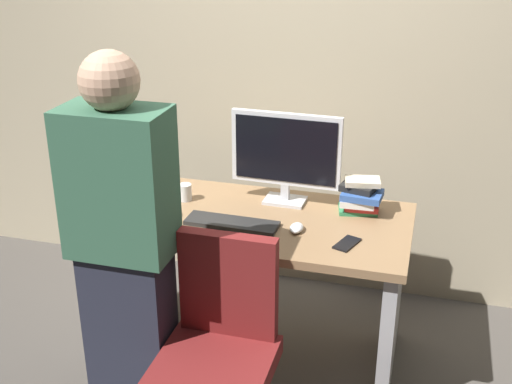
{
  "coord_description": "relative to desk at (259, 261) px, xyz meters",
  "views": [
    {
      "loc": [
        0.74,
        -2.7,
        2.07
      ],
      "look_at": [
        0.0,
        -0.05,
        0.9
      ],
      "focal_mm": 46.07,
      "sensor_mm": 36.0,
      "label": 1
    }
  ],
  "objects": [
    {
      "name": "desk",
      "position": [
        0.0,
        0.0,
        0.0
      ],
      "size": [
        1.42,
        0.73,
        0.75
      ],
      "color": "#93704C",
      "rests_on": "ground"
    },
    {
      "name": "keyboard",
      "position": [
        -0.1,
        -0.11,
        0.24
      ],
      "size": [
        0.43,
        0.14,
        0.02
      ],
      "primitive_type": "cube",
      "rotation": [
        0.0,
        0.0,
        -0.02
      ],
      "color": "#262626",
      "rests_on": "desk"
    },
    {
      "name": "mouse",
      "position": [
        0.2,
        -0.1,
        0.25
      ],
      "size": [
        0.06,
        0.1,
        0.03
      ],
      "primitive_type": "ellipsoid",
      "color": "white",
      "rests_on": "desk"
    },
    {
      "name": "cell_phone",
      "position": [
        0.44,
        -0.16,
        0.24
      ],
      "size": [
        0.11,
        0.16,
        0.01
      ],
      "primitive_type": "cube",
      "rotation": [
        0.0,
        0.0,
        -0.34
      ],
      "color": "black",
      "rests_on": "desk"
    },
    {
      "name": "wall_back",
      "position": [
        0.0,
        0.8,
        0.98
      ],
      "size": [
        6.4,
        0.1,
        3.0
      ],
      "primitive_type": "cube",
      "color": "tan",
      "rests_on": "ground"
    },
    {
      "name": "monitor",
      "position": [
        0.08,
        0.21,
        0.49
      ],
      "size": [
        0.54,
        0.15,
        0.46
      ],
      "color": "silver",
      "rests_on": "desk"
    },
    {
      "name": "person_at_desk",
      "position": [
        -0.37,
        -0.65,
        0.32
      ],
      "size": [
        0.4,
        0.24,
        1.64
      ],
      "color": "#262838",
      "rests_on": "ground"
    },
    {
      "name": "cup_near_keyboard",
      "position": [
        -0.44,
        -0.14,
        0.28
      ],
      "size": [
        0.08,
        0.08,
        0.09
      ],
      "primitive_type": "cylinder",
      "color": "#3372B2",
      "rests_on": "desk"
    },
    {
      "name": "office_chair",
      "position": [
        0.03,
        -0.7,
        -0.09
      ],
      "size": [
        0.52,
        0.52,
        0.94
      ],
      "color": "black",
      "rests_on": "ground"
    },
    {
      "name": "book_stack",
      "position": [
        0.45,
        0.19,
        0.32
      ],
      "size": [
        0.22,
        0.19,
        0.17
      ],
      "color": "#338C59",
      "rests_on": "desk"
    },
    {
      "name": "ground_plane",
      "position": [
        0.0,
        0.0,
        -0.52
      ],
      "size": [
        9.0,
        9.0,
        0.0
      ],
      "primitive_type": "plane",
      "color": "#4C4742"
    },
    {
      "name": "cup_by_monitor",
      "position": [
        -0.41,
        0.1,
        0.28
      ],
      "size": [
        0.07,
        0.07,
        0.08
      ],
      "primitive_type": "cylinder",
      "color": "silver",
      "rests_on": "desk"
    }
  ]
}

